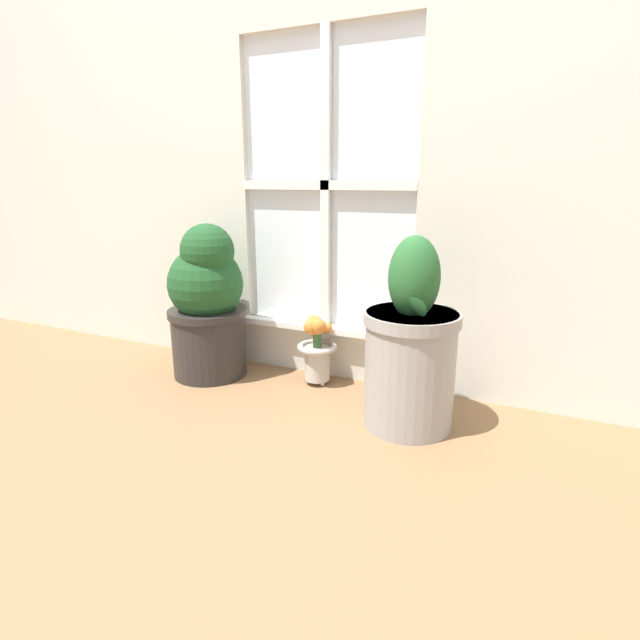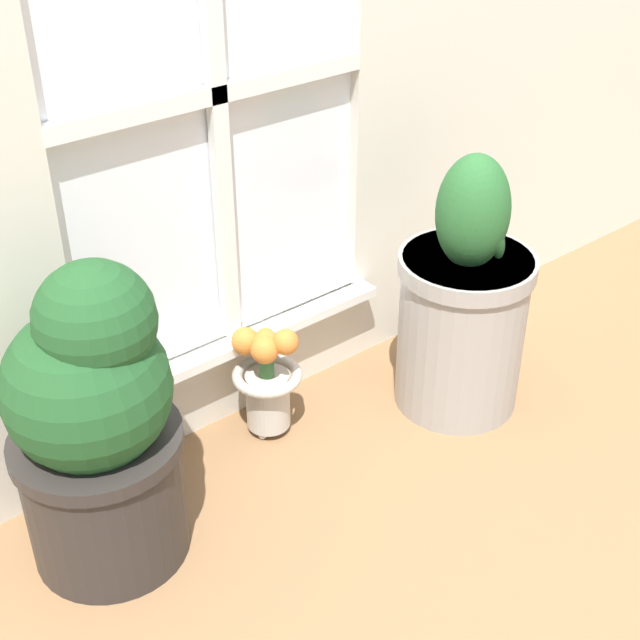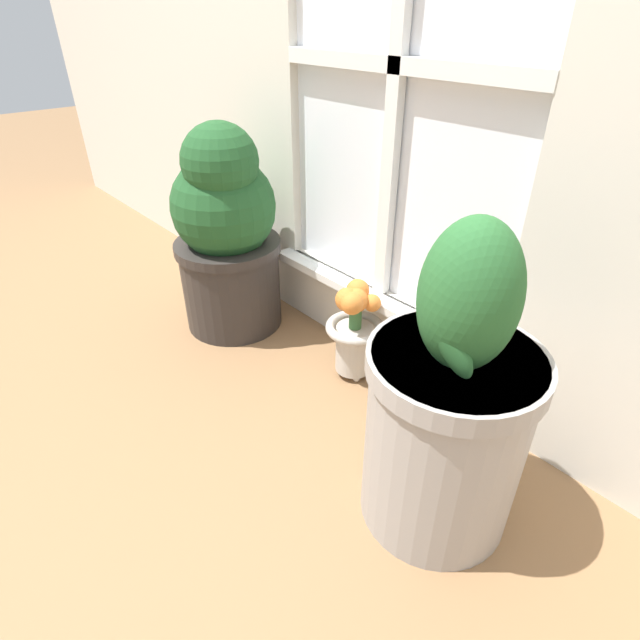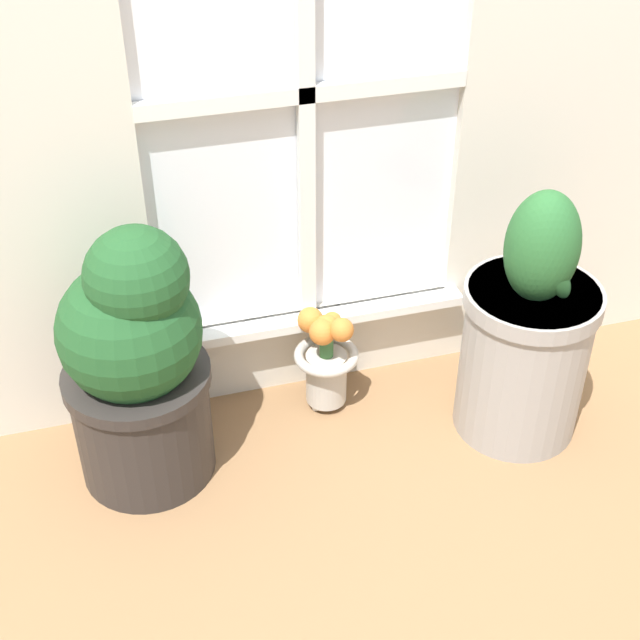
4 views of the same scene
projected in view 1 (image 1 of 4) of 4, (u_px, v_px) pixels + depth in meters
ground_plane at (264, 423)px, 1.69m from camera, size 10.00×10.00×0.00m
wall_with_window at (328, 43)px, 1.79m from camera, size 4.40×0.10×2.50m
potted_plant_left at (207, 304)px, 2.03m from camera, size 0.32×0.32×0.63m
potted_plant_right at (410, 351)px, 1.61m from camera, size 0.31×0.31×0.63m
flower_vase at (317, 347)px, 1.98m from camera, size 0.16×0.16×0.28m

